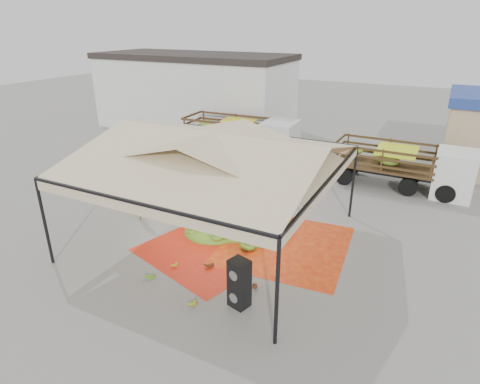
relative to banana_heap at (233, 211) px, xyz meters
The scene contains 17 objects.
ground 1.30m from the banana_heap, 92.52° to the right, with size 90.00×90.00×0.00m, color slate.
canopy_tent 2.96m from the banana_heap, 92.52° to the right, with size 8.10×8.10×4.00m.
building_white 16.44m from the banana_heap, 128.06° to the left, with size 14.30×6.30×5.40m.
tarp_left 2.18m from the banana_heap, 85.57° to the right, with size 4.13×3.93×0.01m, color red.
tarp_right 2.56m from the banana_heap, 12.96° to the right, with size 4.29×4.50×0.01m, color orange.
banana_heap is the anchor object (origin of this frame).
hand_yellow_a 5.04m from the banana_heap, 75.85° to the right, with size 0.50×0.41×0.23m, color #AE9A22.
hand_yellow_b 3.55m from the banana_heap, 95.98° to the right, with size 0.45×0.37×0.21m, color gold.
hand_red_a 3.08m from the banana_heap, 77.31° to the right, with size 0.49×0.40×0.22m, color #532913.
hand_red_b 4.22m from the banana_heap, 54.05° to the right, with size 0.44×0.36×0.20m, color #5C2F15.
hand_green 4.43m from the banana_heap, 98.45° to the right, with size 0.48×0.39×0.22m, color #3A7B19.
hanging_bunches 2.41m from the banana_heap, 11.47° to the left, with size 4.74×0.24×0.20m.
speaker_stack 4.94m from the banana_heap, 59.76° to the right, with size 0.64×0.59×1.47m.
banana_leaves 4.09m from the banana_heap, 157.97° to the right, with size 0.96×1.36×3.70m, color #21751F, non-canonical shape.
vendor 3.30m from the banana_heap, 78.10° to the left, with size 0.68×0.45×1.87m, color gray.
truck_left 8.93m from the banana_heap, 113.48° to the left, with size 6.78×2.57×2.30m.
truck_right 9.12m from the banana_heap, 52.17° to the left, with size 6.20×2.26×2.11m.
Camera 1 is at (6.76, -11.30, 7.37)m, focal length 30.00 mm.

